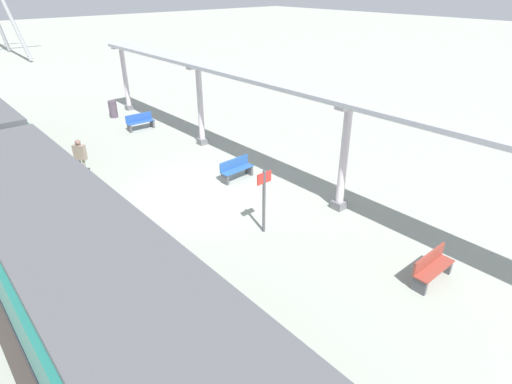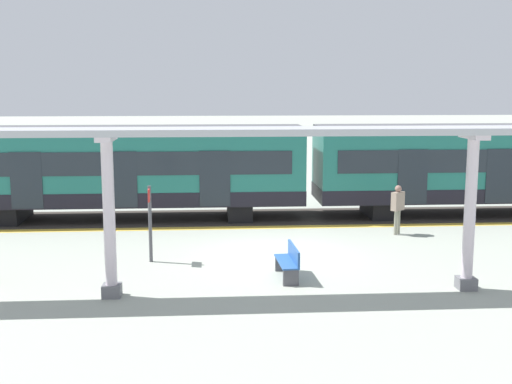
{
  "view_description": "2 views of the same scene",
  "coord_description": "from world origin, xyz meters",
  "px_view_note": "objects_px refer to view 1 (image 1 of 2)",
  "views": [
    {
      "loc": [
        -7.25,
        -12.15,
        7.43
      ],
      "look_at": [
        0.87,
        -2.82,
        1.01
      ],
      "focal_mm": 28.93,
      "sensor_mm": 36.0,
      "label": 1
    },
    {
      "loc": [
        18.75,
        -1.85,
        5.01
      ],
      "look_at": [
        -2.02,
        -0.45,
        1.57
      ],
      "focal_mm": 45.72,
      "sensor_mm": 36.0,
      "label": 2
    }
  ],
  "objects_px": {
    "bench_far_end": "(236,169)",
    "platform_info_sign": "(264,196)",
    "bench_near_end": "(432,267)",
    "canopy_pillar_fourth": "(125,79)",
    "train_near_carriage": "(85,292)",
    "canopy_pillar_second": "(344,159)",
    "bench_mid_platform": "(140,122)",
    "trash_bin": "(113,109)",
    "canopy_pillar_third": "(200,106)",
    "passenger_waiting_near_edge": "(80,154)"
  },
  "relations": [
    {
      "from": "bench_near_end",
      "to": "platform_info_sign",
      "type": "relative_size",
      "value": 0.68
    },
    {
      "from": "canopy_pillar_fourth",
      "to": "bench_far_end",
      "type": "xyz_separation_m",
      "value": [
        -1.24,
        -12.46,
        -1.51
      ]
    },
    {
      "from": "canopy_pillar_second",
      "to": "passenger_waiting_near_edge",
      "type": "distance_m",
      "value": 10.55
    },
    {
      "from": "bench_far_end",
      "to": "trash_bin",
      "type": "distance_m",
      "value": 11.55
    },
    {
      "from": "bench_mid_platform",
      "to": "bench_far_end",
      "type": "relative_size",
      "value": 1.0
    },
    {
      "from": "bench_mid_platform",
      "to": "passenger_waiting_near_edge",
      "type": "distance_m",
      "value": 6.35
    },
    {
      "from": "canopy_pillar_fourth",
      "to": "bench_near_end",
      "type": "distance_m",
      "value": 21.17
    },
    {
      "from": "trash_bin",
      "to": "canopy_pillar_third",
      "type": "bearing_deg",
      "value": -78.82
    },
    {
      "from": "canopy_pillar_fourth",
      "to": "bench_mid_platform",
      "type": "bearing_deg",
      "value": -107.55
    },
    {
      "from": "canopy_pillar_third",
      "to": "canopy_pillar_fourth",
      "type": "bearing_deg",
      "value": 90.0
    },
    {
      "from": "platform_info_sign",
      "to": "passenger_waiting_near_edge",
      "type": "xyz_separation_m",
      "value": [
        -2.91,
        7.99,
        -0.28
      ]
    },
    {
      "from": "bench_mid_platform",
      "to": "platform_info_sign",
      "type": "bearing_deg",
      "value": -98.44
    },
    {
      "from": "bench_mid_platform",
      "to": "canopy_pillar_third",
      "type": "bearing_deg",
      "value": -73.02
    },
    {
      "from": "canopy_pillar_second",
      "to": "bench_mid_platform",
      "type": "xyz_separation_m",
      "value": [
        -1.27,
        12.85,
        -1.51
      ]
    },
    {
      "from": "canopy_pillar_third",
      "to": "platform_info_sign",
      "type": "distance_m",
      "value": 8.62
    },
    {
      "from": "canopy_pillar_fourth",
      "to": "bench_mid_platform",
      "type": "height_order",
      "value": "canopy_pillar_fourth"
    },
    {
      "from": "canopy_pillar_fourth",
      "to": "bench_mid_platform",
      "type": "distance_m",
      "value": 4.48
    },
    {
      "from": "trash_bin",
      "to": "canopy_pillar_second",
      "type": "bearing_deg",
      "value": -84.85
    },
    {
      "from": "train_near_carriage",
      "to": "canopy_pillar_third",
      "type": "distance_m",
      "value": 13.21
    },
    {
      "from": "bench_mid_platform",
      "to": "trash_bin",
      "type": "height_order",
      "value": "trash_bin"
    },
    {
      "from": "train_near_carriage",
      "to": "platform_info_sign",
      "type": "bearing_deg",
      "value": 13.19
    },
    {
      "from": "canopy_pillar_second",
      "to": "canopy_pillar_third",
      "type": "relative_size",
      "value": 1.0
    },
    {
      "from": "train_near_carriage",
      "to": "bench_mid_platform",
      "type": "relative_size",
      "value": 8.73
    },
    {
      "from": "bench_near_end",
      "to": "trash_bin",
      "type": "relative_size",
      "value": 1.51
    },
    {
      "from": "canopy_pillar_second",
      "to": "bench_near_end",
      "type": "relative_size",
      "value": 2.56
    },
    {
      "from": "trash_bin",
      "to": "passenger_waiting_near_edge",
      "type": "relative_size",
      "value": 0.59
    },
    {
      "from": "canopy_pillar_second",
      "to": "canopy_pillar_third",
      "type": "height_order",
      "value": "same"
    },
    {
      "from": "canopy_pillar_second",
      "to": "train_near_carriage",
      "type": "bearing_deg",
      "value": -175.12
    },
    {
      "from": "canopy_pillar_fourth",
      "to": "bench_near_end",
      "type": "relative_size",
      "value": 2.56
    },
    {
      "from": "canopy_pillar_fourth",
      "to": "bench_near_end",
      "type": "height_order",
      "value": "canopy_pillar_fourth"
    },
    {
      "from": "bench_near_end",
      "to": "platform_info_sign",
      "type": "distance_m",
      "value": 5.25
    },
    {
      "from": "train_near_carriage",
      "to": "bench_near_end",
      "type": "xyz_separation_m",
      "value": [
        7.91,
        -3.42,
        -1.39
      ]
    },
    {
      "from": "canopy_pillar_fourth",
      "to": "bench_far_end",
      "type": "height_order",
      "value": "canopy_pillar_fourth"
    },
    {
      "from": "canopy_pillar_second",
      "to": "platform_info_sign",
      "type": "bearing_deg",
      "value": 168.09
    },
    {
      "from": "canopy_pillar_third",
      "to": "passenger_waiting_near_edge",
      "type": "height_order",
      "value": "canopy_pillar_third"
    },
    {
      "from": "canopy_pillar_fourth",
      "to": "bench_mid_platform",
      "type": "relative_size",
      "value": 2.55
    },
    {
      "from": "train_near_carriage",
      "to": "bench_near_end",
      "type": "height_order",
      "value": "train_near_carriage"
    },
    {
      "from": "train_near_carriage",
      "to": "bench_far_end",
      "type": "bearing_deg",
      "value": 33.12
    },
    {
      "from": "trash_bin",
      "to": "platform_info_sign",
      "type": "bearing_deg",
      "value": -96.12
    },
    {
      "from": "canopy_pillar_second",
      "to": "platform_info_sign",
      "type": "xyz_separation_m",
      "value": [
        -3.08,
        0.65,
        -0.63
      ]
    },
    {
      "from": "canopy_pillar_fourth",
      "to": "trash_bin",
      "type": "bearing_deg",
      "value": -147.67
    },
    {
      "from": "train_near_carriage",
      "to": "trash_bin",
      "type": "distance_m",
      "value": 18.51
    },
    {
      "from": "bench_far_end",
      "to": "platform_info_sign",
      "type": "bearing_deg",
      "value": -116.08
    },
    {
      "from": "canopy_pillar_third",
      "to": "bench_far_end",
      "type": "bearing_deg",
      "value": -106.2
    },
    {
      "from": "bench_near_end",
      "to": "canopy_pillar_third",
      "type": "bearing_deg",
      "value": 84.27
    },
    {
      "from": "canopy_pillar_second",
      "to": "canopy_pillar_fourth",
      "type": "bearing_deg",
      "value": 90.0
    },
    {
      "from": "bench_near_end",
      "to": "bench_far_end",
      "type": "relative_size",
      "value": 0.99
    },
    {
      "from": "bench_near_end",
      "to": "canopy_pillar_fourth",
      "type": "bearing_deg",
      "value": 86.49
    },
    {
      "from": "bench_far_end",
      "to": "canopy_pillar_fourth",
      "type": "bearing_deg",
      "value": 84.31
    },
    {
      "from": "platform_info_sign",
      "to": "bench_mid_platform",
      "type": "bearing_deg",
      "value": 81.56
    }
  ]
}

